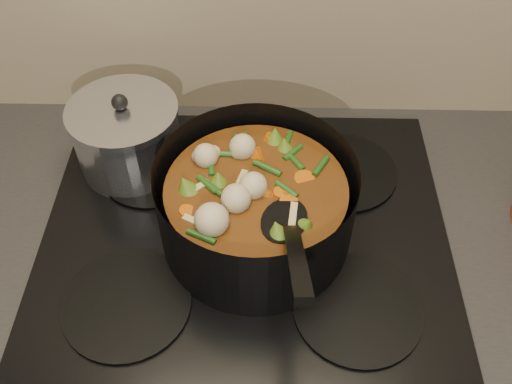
{
  "coord_description": "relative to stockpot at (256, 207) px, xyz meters",
  "views": [
    {
      "loc": [
        0.03,
        1.4,
        1.63
      ],
      "look_at": [
        0.02,
        1.93,
        1.03
      ],
      "focal_mm": 40.0,
      "sensor_mm": 36.0,
      "label": 1
    }
  ],
  "objects": [
    {
      "name": "stovetop",
      "position": [
        -0.02,
        0.0,
        -0.07
      ],
      "size": [
        0.62,
        0.54,
        0.03
      ],
      "color": "black",
      "rests_on": "counter"
    },
    {
      "name": "stockpot",
      "position": [
        0.0,
        0.0,
        0.0
      ],
      "size": [
        0.32,
        0.4,
        0.21
      ],
      "rotation": [
        0.0,
        0.0,
        -0.15
      ],
      "color": "black",
      "rests_on": "stovetop"
    },
    {
      "name": "saucepan",
      "position": [
        -0.21,
        0.15,
        -0.01
      ],
      "size": [
        0.18,
        0.18,
        0.15
      ],
      "rotation": [
        0.0,
        0.0,
        0.05
      ],
      "color": "silver",
      "rests_on": "stovetop"
    },
    {
      "name": "counter",
      "position": [
        -0.02,
        0.0,
        -0.54
      ],
      "size": [
        2.64,
        0.64,
        0.91
      ],
      "color": "brown",
      "rests_on": "ground"
    }
  ]
}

